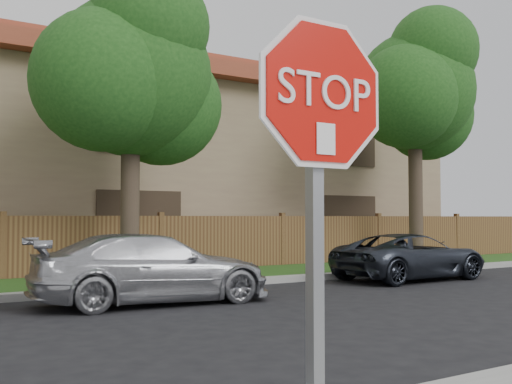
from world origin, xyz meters
TOP-DOWN VIEW (x-y plane):
  - far_curb at (0.00, 8.15)m, footprint 70.00×0.30m
  - grass_strip at (0.00, 9.80)m, footprint 70.00×3.00m
  - fence at (0.00, 11.40)m, footprint 70.00×0.12m
  - tree_mid at (2.52, 9.57)m, footprint 4.80×3.90m
  - tree_right at (12.02, 9.57)m, footprint 4.80×3.90m
  - stop_sign at (-0.65, -1.48)m, footprint 1.01×0.13m
  - sedan_right at (1.77, 6.48)m, footprint 4.47×2.08m
  - sedan_far_right at (8.83, 6.93)m, footprint 4.19×2.00m

SIDE VIEW (x-z plane):
  - grass_strip at x=0.00m, z-range 0.00..0.12m
  - far_curb at x=0.00m, z-range 0.00..0.15m
  - sedan_far_right at x=8.83m, z-range 0.00..1.15m
  - sedan_right at x=1.77m, z-range 0.00..1.26m
  - fence at x=0.00m, z-range 0.00..1.60m
  - stop_sign at x=-0.65m, z-range 0.55..3.11m
  - tree_mid at x=2.52m, z-range 1.20..8.55m
  - tree_right at x=12.02m, z-range 1.47..9.67m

